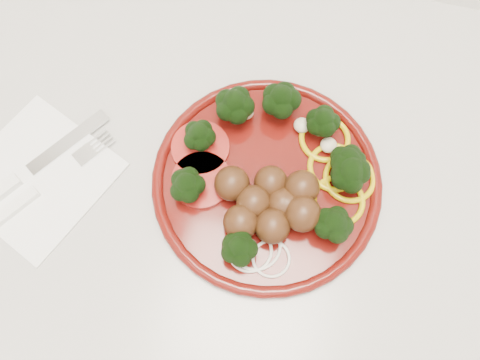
% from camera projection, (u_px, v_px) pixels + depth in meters
% --- Properties ---
extents(counter, '(2.40, 0.60, 0.90)m').
position_uv_depth(counter, '(139.00, 213.00, 1.02)').
color(counter, silver).
rests_on(counter, ground).
extents(plate, '(0.27, 0.27, 0.06)m').
position_uv_depth(plate, '(273.00, 179.00, 0.54)').
color(plate, '#4B0B08').
rests_on(plate, counter).
extents(napkin, '(0.21, 0.21, 0.00)m').
position_uv_depth(napkin, '(37.00, 176.00, 0.56)').
color(napkin, white).
rests_on(napkin, counter).
extents(knife, '(0.13, 0.19, 0.01)m').
position_uv_depth(knife, '(14.00, 182.00, 0.55)').
color(knife, silver).
rests_on(knife, napkin).
extents(fork, '(0.12, 0.17, 0.01)m').
position_uv_depth(fork, '(25.00, 200.00, 0.55)').
color(fork, white).
rests_on(fork, napkin).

